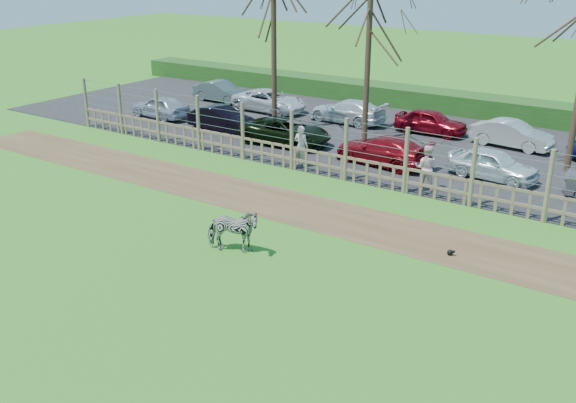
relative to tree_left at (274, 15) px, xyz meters
The scene contains 21 objects.
ground 15.17m from the tree_left, 62.53° to the right, with size 120.00×120.00×0.00m, color #50A539.
dirt_strip 11.74m from the tree_left, 50.91° to the right, with size 34.00×2.80×0.01m, color brown.
asphalt 8.81m from the tree_left, 17.10° to the left, with size 44.00×13.00×0.04m, color #232326.
hedge 12.20m from the tree_left, 54.16° to the left, with size 46.00×2.00×1.10m, color #1E4716.
fence 9.25m from the tree_left, 34.70° to the right, with size 30.16×0.16×2.50m.
tree_left is the anchor object (origin of this frame).
tree_mid 4.67m from the tree_left, 12.53° to the left, with size 4.80×4.80×6.83m.
zebra 14.70m from the tree_left, 60.22° to the right, with size 0.75×1.65×1.40m, color gray.
visitor_a 7.46m from the tree_left, 44.12° to the right, with size 0.63×0.41×1.72m, color beige.
visitor_b 11.33m from the tree_left, 22.02° to the right, with size 0.84×0.65×1.72m, color beige.
crow 16.05m from the tree_left, 34.97° to the right, with size 0.24×0.18×0.19m.
car_0 8.41m from the tree_left, behind, with size 1.42×3.52×1.20m, color #ACAEC1.
car_1 5.63m from the tree_left, 147.90° to the right, with size 1.27×3.64×1.20m, color black.
car_2 5.54m from the tree_left, 43.06° to the right, with size 1.99×4.32×1.20m, color black.
car_3 8.65m from the tree_left, 15.42° to the right, with size 1.68×4.13×1.20m, color maroon.
car_4 12.36m from the tree_left, ahead, with size 1.42×3.52×1.20m, color silver.
car_7 9.04m from the tree_left, 149.70° to the left, with size 1.27×3.64×1.20m, color #4C615F.
car_8 6.58m from the tree_left, 128.66° to the left, with size 1.99×4.32×1.20m, color silver.
car_9 6.48m from the tree_left, 58.50° to the left, with size 1.68×4.13×1.20m, color silver.
car_10 9.15m from the tree_left, 30.21° to the left, with size 1.42×3.52×1.20m, color maroon.
car_11 12.29m from the tree_left, 19.27° to the left, with size 1.27×3.64×1.20m, color beige.
Camera 1 is at (11.35, -12.97, 8.31)m, focal length 40.00 mm.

